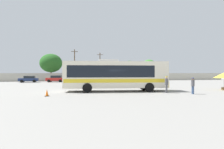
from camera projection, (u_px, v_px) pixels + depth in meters
ground_plane at (105, 85)px, 30.35m from camera, size 300.00×300.00×0.00m
perimeter_wall at (95, 77)px, 47.52m from camera, size 80.00×0.30×2.08m
coach_bus_cream_yellow at (115, 74)px, 20.63m from camera, size 12.10×3.87×3.70m
attendant_by_bus_door at (166, 83)px, 18.91m from camera, size 0.50×0.50×1.79m
passenger_waiting_on_apron at (193, 85)px, 17.85m from camera, size 0.34×0.34×1.66m
vendor_umbrella_near_gate_yellow at (224, 76)px, 21.86m from camera, size 2.41×2.41×2.19m
parked_car_leftmost_dark_blue at (29, 79)px, 39.81m from camera, size 4.23×2.26×1.46m
parked_car_second_red at (56, 79)px, 41.18m from camera, size 4.22×2.28×1.54m
utility_pole_near at (100, 66)px, 50.76m from camera, size 1.79×0.46×7.99m
utility_pole_far at (75, 64)px, 48.73m from camera, size 1.80×0.27×8.66m
roadside_tree_left at (51, 63)px, 47.22m from camera, size 5.86×5.86×7.28m
roadside_tree_midleft at (78, 68)px, 51.39m from camera, size 3.24×3.24×5.02m
roadside_tree_midright at (129, 66)px, 53.05m from camera, size 3.91×3.91×5.81m
roadside_tree_right at (149, 65)px, 56.92m from camera, size 4.35×4.35×6.48m
traffic_cone_on_apron at (47, 93)px, 16.19m from camera, size 0.36×0.36×0.64m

